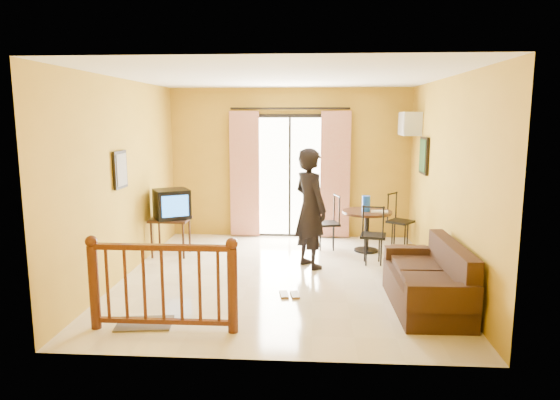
# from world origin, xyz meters

# --- Properties ---
(ground) EXTENTS (5.00, 5.00, 0.00)m
(ground) POSITION_xyz_m (0.00, 0.00, 0.00)
(ground) COLOR beige
(ground) RESTS_ON ground
(room_shell) EXTENTS (5.00, 5.00, 5.00)m
(room_shell) POSITION_xyz_m (0.00, 0.00, 1.70)
(room_shell) COLOR white
(room_shell) RESTS_ON ground
(balcony_door) EXTENTS (2.25, 0.14, 2.46)m
(balcony_door) POSITION_xyz_m (0.00, 2.43, 1.19)
(balcony_door) COLOR black
(balcony_door) RESTS_ON ground
(tv_table) EXTENTS (0.62, 0.52, 0.62)m
(tv_table) POSITION_xyz_m (-1.90, 1.02, 0.54)
(tv_table) COLOR black
(tv_table) RESTS_ON ground
(television) EXTENTS (0.70, 0.68, 0.48)m
(television) POSITION_xyz_m (-1.87, 1.02, 0.86)
(television) COLOR black
(television) RESTS_ON tv_table
(picture_left) EXTENTS (0.05, 0.42, 0.52)m
(picture_left) POSITION_xyz_m (-2.22, -0.20, 1.55)
(picture_left) COLOR black
(picture_left) RESTS_ON room_shell
(dining_table) EXTENTS (0.84, 0.84, 0.70)m
(dining_table) POSITION_xyz_m (1.36, 1.47, 0.55)
(dining_table) COLOR black
(dining_table) RESTS_ON ground
(water_jug) EXTENTS (0.14, 0.14, 0.26)m
(water_jug) POSITION_xyz_m (1.33, 1.45, 0.83)
(water_jug) COLOR blue
(water_jug) RESTS_ON dining_table
(serving_tray) EXTENTS (0.30, 0.21, 0.02)m
(serving_tray) POSITION_xyz_m (1.55, 1.37, 0.71)
(serving_tray) COLOR beige
(serving_tray) RESTS_ON dining_table
(dining_chairs) EXTENTS (1.81, 1.61, 0.95)m
(dining_chairs) POSITION_xyz_m (1.35, 1.37, 0.00)
(dining_chairs) COLOR black
(dining_chairs) RESTS_ON ground
(air_conditioner) EXTENTS (0.31, 0.60, 0.40)m
(air_conditioner) POSITION_xyz_m (2.09, 1.95, 2.15)
(air_conditioner) COLOR silver
(air_conditioner) RESTS_ON room_shell
(botanical_print) EXTENTS (0.05, 0.50, 0.60)m
(botanical_print) POSITION_xyz_m (2.22, 1.30, 1.65)
(botanical_print) COLOR black
(botanical_print) RESTS_ON room_shell
(coffee_table) EXTENTS (0.51, 0.91, 0.41)m
(coffee_table) POSITION_xyz_m (1.85, -0.07, 0.27)
(coffee_table) COLOR black
(coffee_table) RESTS_ON ground
(bowl) EXTENTS (0.22, 0.22, 0.06)m
(bowl) POSITION_xyz_m (1.85, 0.10, 0.43)
(bowl) COLOR brown
(bowl) RESTS_ON coffee_table
(sofa) EXTENTS (0.81, 1.68, 0.80)m
(sofa) POSITION_xyz_m (1.85, -1.06, 0.30)
(sofa) COLOR #331E13
(sofa) RESTS_ON ground
(standing_person) EXTENTS (0.74, 0.79, 1.81)m
(standing_person) POSITION_xyz_m (0.40, 0.52, 0.91)
(standing_person) COLOR black
(standing_person) RESTS_ON ground
(stair_balustrade) EXTENTS (1.63, 0.13, 1.04)m
(stair_balustrade) POSITION_xyz_m (-1.15, -1.90, 0.56)
(stair_balustrade) COLOR #471E0F
(stair_balustrade) RESTS_ON ground
(doormat) EXTENTS (0.65, 0.48, 0.02)m
(doormat) POSITION_xyz_m (-1.41, -1.77, 0.01)
(doormat) COLOR #4E463E
(doormat) RESTS_ON ground
(sandals) EXTENTS (0.28, 0.26, 0.03)m
(sandals) POSITION_xyz_m (0.15, -0.78, 0.01)
(sandals) COLOR brown
(sandals) RESTS_ON ground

